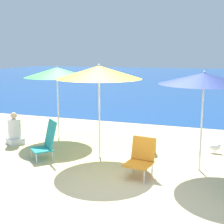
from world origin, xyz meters
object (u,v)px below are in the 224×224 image
at_px(beach_umbrella_yellow, 99,72).
at_px(beach_umbrella_green, 57,72).
at_px(seagull, 215,147).
at_px(beach_chair_orange, 141,157).
at_px(backpack_lime, 150,147).
at_px(beach_umbrella_navy, 204,79).
at_px(beach_chair_teal, 47,140).
at_px(person_seated_far, 15,131).

xyz_separation_m(beach_umbrella_yellow, beach_umbrella_green, (-1.68, 1.14, -0.10)).
distance_m(beach_umbrella_yellow, seagull, 3.30).
distance_m(beach_chair_orange, backpack_lime, 1.42).
distance_m(beach_umbrella_yellow, backpack_lime, 2.14).
bearing_deg(backpack_lime, beach_chair_orange, -84.67).
height_order(beach_umbrella_navy, beach_chair_teal, beach_umbrella_navy).
bearing_deg(beach_umbrella_navy, beach_chair_teal, -172.89).
height_order(beach_umbrella_yellow, beach_chair_orange, beach_umbrella_yellow).
bearing_deg(beach_chair_orange, seagull, 64.09).
distance_m(backpack_lime, seagull, 1.58).
distance_m(beach_umbrella_green, beach_chair_teal, 2.27).
relative_size(beach_umbrella_navy, backpack_lime, 6.20).
relative_size(beach_umbrella_yellow, seagull, 7.90).
height_order(beach_chair_orange, beach_chair_teal, beach_chair_teal).
bearing_deg(beach_umbrella_yellow, beach_umbrella_green, 145.92).
xyz_separation_m(person_seated_far, seagull, (5.00, 0.92, -0.20)).
height_order(beach_umbrella_green, person_seated_far, beach_umbrella_green).
xyz_separation_m(beach_umbrella_green, beach_chair_teal, (0.62, -1.67, -1.41)).
bearing_deg(backpack_lime, beach_chair_teal, -152.14).
xyz_separation_m(beach_chair_teal, backpack_lime, (2.11, 1.11, -0.27)).
bearing_deg(backpack_lime, beach_umbrella_green, 168.46).
bearing_deg(beach_umbrella_yellow, person_seated_far, 174.68).
bearing_deg(beach_umbrella_green, beach_umbrella_yellow, -34.08).
relative_size(beach_umbrella_green, person_seated_far, 2.40).
relative_size(beach_umbrella_yellow, backpack_lime, 6.51).
bearing_deg(beach_chair_orange, person_seated_far, 172.47).
height_order(beach_umbrella_navy, beach_chair_orange, beach_umbrella_navy).
distance_m(beach_umbrella_navy, beach_chair_teal, 3.62).
xyz_separation_m(beach_chair_orange, seagull, (1.34, 1.97, -0.25)).
bearing_deg(beach_chair_teal, beach_umbrella_yellow, 69.06).
relative_size(beach_umbrella_navy, person_seated_far, 2.41).
relative_size(beach_chair_teal, person_seated_far, 1.04).
xyz_separation_m(beach_umbrella_yellow, backpack_lime, (1.04, 0.58, -1.78)).
distance_m(beach_chair_teal, person_seated_far, 1.62).
xyz_separation_m(beach_umbrella_yellow, person_seated_far, (-2.49, 0.23, -1.60)).
bearing_deg(person_seated_far, beach_umbrella_green, -10.59).
relative_size(beach_umbrella_yellow, beach_chair_orange, 2.85).
distance_m(beach_umbrella_navy, backpack_lime, 2.20).
xyz_separation_m(beach_chair_orange, person_seated_far, (-3.66, 1.04, -0.05)).
relative_size(person_seated_far, backpack_lime, 2.58).
height_order(beach_umbrella_yellow, beach_chair_teal, beach_umbrella_yellow).
xyz_separation_m(beach_umbrella_navy, beach_chair_teal, (-3.30, -0.41, -1.44)).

